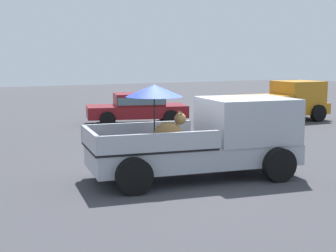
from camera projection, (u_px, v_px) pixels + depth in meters
name	position (u px, v px, depth m)	size (l,w,h in m)	color
ground_plane	(194.00, 178.00, 11.99)	(80.00, 80.00, 0.00)	#38383D
pickup_truck_main	(211.00, 137.00, 11.99)	(5.29, 2.91, 2.27)	black
pickup_truck_far	(281.00, 102.00, 22.55)	(4.87, 2.31, 1.80)	black
parked_sedan_near	(138.00, 107.00, 21.60)	(4.62, 2.89, 1.33)	black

